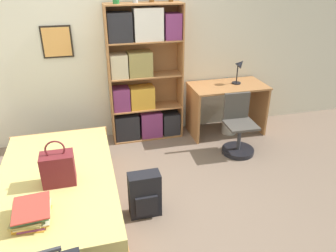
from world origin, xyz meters
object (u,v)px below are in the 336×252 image
Objects in this scene: desk_lamp at (240,67)px; bookcase at (142,78)px; backpack at (145,195)px; bed at (59,194)px; handbag at (58,168)px; desk at (227,100)px; book_stack_on_bed at (32,213)px; waste_bin at (229,125)px; desk_chair at (238,134)px.

bookcase is at bearing 175.56° from desk_lamp.
bed is at bearing 163.24° from backpack.
handbag is 1.90m from bookcase.
backpack is (-1.70, -1.55, -0.75)m from desk_lamp.
backpack is (0.78, -0.12, -0.37)m from handbag.
handbag is 2.89m from desk_lamp.
desk_lamp reaches higher than desk.
book_stack_on_bed is 3.12m from desk.
waste_bin is at bearing -143.95° from desk_lamp.
waste_bin is (1.57, 1.46, -0.11)m from backpack.
waste_bin is (0.12, 0.54, -0.13)m from desk_chair.
waste_bin is at bearing 42.85° from backpack.
desk_chair is 1.67× the size of backpack.
desk_lamp is (0.17, 0.03, 0.47)m from desk.
desk is 0.39m from waste_bin.
desk_lamp is at bearing 27.27° from bed.
bed is 4.21× the size of backpack.
desk_lamp is 2.42m from backpack.
bookcase is (1.28, 2.00, 0.40)m from book_stack_on_bed.
desk_lamp is at bearing 42.38° from backpack.
handbag is 0.94× the size of backpack.
waste_bin is (1.27, -0.20, -0.78)m from bookcase.
desk_chair reaches higher than book_stack_on_bed.
desk_lamp is 0.46× the size of desk_chair.
bed is 4.46× the size of handbag.
bookcase reaches higher than desk.
book_stack_on_bed is at bearing -160.72° from backpack.
bookcase reaches higher than backpack.
bookcase is 1.40m from desk_lamp.
handbag is (0.05, -0.13, 0.38)m from bed.
bookcase is 1.30m from desk.
desk is 2.17m from backpack.
bed is at bearing 111.04° from handbag.
handbag is 2.39m from desk_chair.
waste_bin is (2.55, 1.80, -0.38)m from book_stack_on_bed.
bed is at bearing -163.52° from desk_chair.
desk_chair is at bearing -32.74° from bookcase.
bed is 0.86m from backpack.
book_stack_on_bed is 1.52× the size of waste_bin.
handbag is at bearing -125.02° from bookcase.
desk is at bearing 44.78° from backpack.
desk_lamp is 0.99m from desk_chair.
desk_lamp is (1.40, -0.11, 0.08)m from bookcase.
handbag is 0.41× the size of desk.
bookcase is 1.72× the size of desk.
bed is 1.07× the size of bookcase.
bookcase reaches higher than book_stack_on_bed.
book_stack_on_bed is 3.31m from desk_lamp.
bookcase is at bearing 51.33° from bed.
bed is 5.45× the size of desk_lamp.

